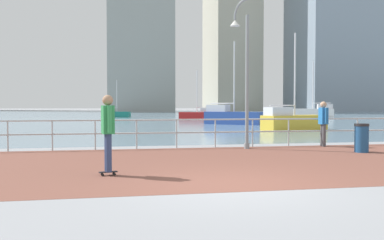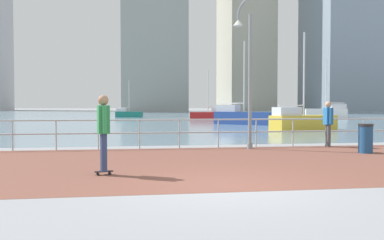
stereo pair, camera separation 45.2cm
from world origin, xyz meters
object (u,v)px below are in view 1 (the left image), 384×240
object	(u,v)px
skateboarder	(108,127)
sailboat_yellow	(292,121)
sailboat_teal	(198,115)
trash_bin	(362,138)
bystander	(323,120)
sailboat_blue	(116,114)
lamppost	(243,66)
sailboat_red	(314,112)
sailboat_white	(232,116)

from	to	relation	value
skateboarder	sailboat_yellow	distance (m)	18.16
sailboat_teal	trash_bin	bearing A→B (deg)	-91.30
bystander	sailboat_blue	distance (m)	37.10
skateboarder	sailboat_blue	size ratio (longest dim) A/B	0.40
lamppost	trash_bin	size ratio (longest dim) A/B	5.63
sailboat_red	sailboat_teal	bearing A→B (deg)	-160.51
trash_bin	sailboat_teal	size ratio (longest dim) A/B	0.19
sailboat_red	skateboarder	bearing A→B (deg)	-122.19
lamppost	sailboat_teal	bearing A→B (deg)	81.65
sailboat_red	sailboat_yellow	xyz separation A→B (m)	(-13.10, -23.31, -0.07)
bystander	sailboat_white	bearing A→B (deg)	85.04
sailboat_white	lamppost	bearing A→B (deg)	-104.88
bystander	sailboat_white	size ratio (longest dim) A/B	0.26
skateboarder	sailboat_white	bearing A→B (deg)	67.49
skateboarder	sailboat_teal	size ratio (longest dim) A/B	0.36
skateboarder	trash_bin	world-z (taller)	skateboarder
trash_bin	sailboat_yellow	distance (m)	11.87
sailboat_teal	sailboat_blue	world-z (taller)	sailboat_teal
trash_bin	sailboat_white	size ratio (longest dim) A/B	0.15
sailboat_red	sailboat_yellow	distance (m)	26.74
lamppost	trash_bin	distance (m)	4.58
sailboat_red	trash_bin	bearing A→B (deg)	-114.46
trash_bin	bystander	bearing A→B (deg)	97.56
sailboat_teal	sailboat_blue	xyz separation A→B (m)	(-7.99, 8.96, -0.05)
lamppost	sailboat_white	world-z (taller)	sailboat_white
lamppost	sailboat_yellow	bearing A→B (deg)	57.52
skateboarder	sailboat_red	distance (m)	44.81
skateboarder	trash_bin	xyz separation A→B (m)	(8.01, 3.06, -0.59)
sailboat_white	sailboat_blue	bearing A→B (deg)	113.95
skateboarder	sailboat_blue	distance (m)	41.53
lamppost	sailboat_teal	xyz separation A→B (m)	(4.05, 27.57, -2.43)
trash_bin	sailboat_teal	bearing A→B (deg)	88.70
bystander	sailboat_blue	bearing A→B (deg)	100.95
trash_bin	sailboat_red	world-z (taller)	sailboat_red
trash_bin	sailboat_teal	distance (m)	29.50
trash_bin	sailboat_yellow	bearing A→B (deg)	76.58
skateboarder	sailboat_teal	distance (m)	33.69
sailboat_blue	skateboarder	bearing A→B (deg)	-90.96
bystander	sailboat_yellow	distance (m)	9.99
trash_bin	sailboat_blue	world-z (taller)	sailboat_blue
sailboat_red	sailboat_white	world-z (taller)	sailboat_red
lamppost	sailboat_yellow	distance (m)	11.66
bystander	trash_bin	distance (m)	2.11
skateboarder	sailboat_white	world-z (taller)	sailboat_white
bystander	lamppost	bearing A→B (deg)	-177.88
lamppost	skateboarder	xyz separation A→B (m)	(-4.64, -4.98, -1.84)
trash_bin	sailboat_red	bearing A→B (deg)	65.54
sailboat_red	sailboat_white	size ratio (longest dim) A/B	1.04
bystander	sailboat_teal	distance (m)	27.48
bystander	sailboat_yellow	xyz separation A→B (m)	(3.03, 9.52, -0.42)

